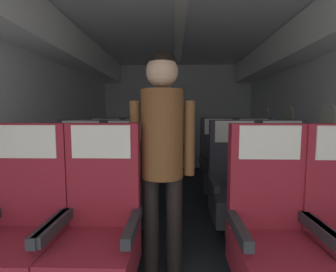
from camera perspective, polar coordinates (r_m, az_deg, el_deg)
The scene contains 14 objects.
ground at distance 2.75m, azimuth 2.78°, elevation -19.71°, with size 3.30×5.45×0.02m, color #23282D.
fuselage_shell at distance 2.76m, azimuth 2.86°, elevation 14.14°, with size 3.18×5.10×2.20m.
seat_a_left_window at distance 1.73m, azimuth -31.51°, elevation -19.07°, with size 0.48×0.48×1.10m.
seat_a_left_aisle at distance 1.55m, azimuth -16.28°, elevation -21.34°, with size 0.48×0.48×1.10m.
seat_a_right_window at distance 1.59m, azimuth 23.69°, elevation -21.01°, with size 0.48×0.48×1.10m.
seat_b_left_window at distance 2.42m, azimuth -20.54°, elevation -11.53°, with size 0.48×0.48×1.10m.
seat_b_left_aisle at distance 2.30m, azimuth -9.97°, elevation -12.22°, with size 0.48×0.48×1.10m.
seat_b_right_aisle at distance 2.47m, azimuth 25.95°, elevation -11.40°, with size 0.48×0.48×1.10m.
seat_b_right_window at distance 2.31m, azimuth 15.80°, elevation -12.24°, with size 0.48×0.48×1.10m.
seat_c_left_window at distance 3.17m, azimuth -14.94°, elevation -7.36°, with size 0.48×0.48×1.10m.
seat_c_left_aisle at distance 3.08m, azimuth -6.88°, elevation -7.60°, with size 0.48×0.48×1.10m.
seat_c_right_aisle at distance 3.21m, azimuth 20.05°, elevation -7.34°, with size 0.48×0.48×1.10m.
seat_c_right_window at distance 3.11m, azimuth 12.09°, elevation -7.54°, with size 0.48×0.48×1.10m.
flight_attendant at distance 1.58m, azimuth -1.39°, elevation -2.01°, with size 0.43×0.28×1.56m.
Camera 1 is at (-0.05, 0.04, 1.16)m, focal length 25.48 mm.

